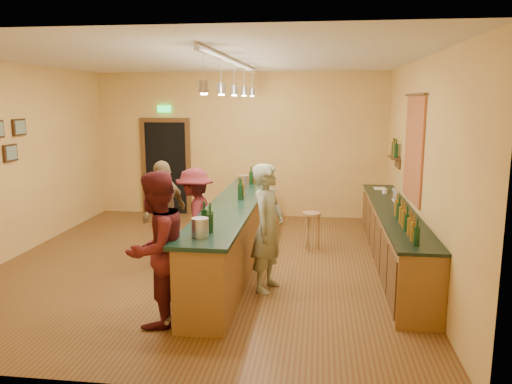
# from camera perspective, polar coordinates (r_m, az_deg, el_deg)

# --- Properties ---
(floor) EXTENTS (7.00, 7.00, 0.00)m
(floor) POSITION_cam_1_polar(r_m,az_deg,el_deg) (8.17, -5.80, -8.14)
(floor) COLOR brown
(floor) RESTS_ON ground
(ceiling) EXTENTS (6.50, 7.00, 0.02)m
(ceiling) POSITION_cam_1_polar(r_m,az_deg,el_deg) (7.77, -6.25, 14.84)
(ceiling) COLOR silver
(ceiling) RESTS_ON wall_back
(wall_back) EXTENTS (6.50, 0.02, 3.20)m
(wall_back) POSITION_cam_1_polar(r_m,az_deg,el_deg) (11.22, -1.92, 5.37)
(wall_back) COLOR tan
(wall_back) RESTS_ON floor
(wall_front) EXTENTS (6.50, 0.02, 3.20)m
(wall_front) POSITION_cam_1_polar(r_m,az_deg,el_deg) (4.53, -16.18, -2.77)
(wall_front) COLOR tan
(wall_front) RESTS_ON floor
(wall_left) EXTENTS (0.02, 7.00, 3.20)m
(wall_left) POSITION_cam_1_polar(r_m,az_deg,el_deg) (9.12, -26.35, 3.09)
(wall_left) COLOR tan
(wall_left) RESTS_ON floor
(wall_right) EXTENTS (0.02, 7.00, 3.20)m
(wall_right) POSITION_cam_1_polar(r_m,az_deg,el_deg) (7.74, 18.13, 2.52)
(wall_right) COLOR tan
(wall_right) RESTS_ON floor
(doorway) EXTENTS (1.15, 0.09, 2.48)m
(doorway) POSITION_cam_1_polar(r_m,az_deg,el_deg) (11.64, -10.23, 3.05)
(doorway) COLOR black
(doorway) RESTS_ON wall_back
(tapestry) EXTENTS (0.03, 1.40, 1.60)m
(tapestry) POSITION_cam_1_polar(r_m,az_deg,el_deg) (8.10, 17.57, 4.67)
(tapestry) COLOR maroon
(tapestry) RESTS_ON wall_right
(bottle_shelf) EXTENTS (0.17, 0.55, 0.54)m
(bottle_shelf) POSITION_cam_1_polar(r_m,az_deg,el_deg) (9.58, 15.60, 4.50)
(bottle_shelf) COLOR #493215
(bottle_shelf) RESTS_ON wall_right
(back_counter) EXTENTS (0.60, 4.55, 1.27)m
(back_counter) POSITION_cam_1_polar(r_m,az_deg,el_deg) (8.09, 15.49, -5.07)
(back_counter) COLOR brown
(back_counter) RESTS_ON floor
(tasting_bar) EXTENTS (0.73, 5.10, 1.38)m
(tasting_bar) POSITION_cam_1_polar(r_m,az_deg,el_deg) (7.90, -2.39, -4.15)
(tasting_bar) COLOR brown
(tasting_bar) RESTS_ON floor
(pendant_track) EXTENTS (0.11, 4.60, 0.50)m
(pendant_track) POSITION_cam_1_polar(r_m,az_deg,el_deg) (7.65, -2.52, 13.33)
(pendant_track) COLOR silver
(pendant_track) RESTS_ON ceiling
(bartender) EXTENTS (0.58, 0.74, 1.76)m
(bartender) POSITION_cam_1_polar(r_m,az_deg,el_deg) (6.83, 1.36, -4.12)
(bartender) COLOR gray
(bartender) RESTS_ON floor
(customer_a) EXTENTS (0.96, 1.07, 1.82)m
(customer_a) POSITION_cam_1_polar(r_m,az_deg,el_deg) (5.89, -11.34, -6.44)
(customer_a) COLOR #59191E
(customer_a) RESTS_ON floor
(customer_b) EXTENTS (0.73, 1.06, 1.67)m
(customer_b) POSITION_cam_1_polar(r_m,az_deg,el_deg) (8.08, -10.40, -2.32)
(customer_b) COLOR #997A51
(customer_b) RESTS_ON floor
(customer_c) EXTENTS (0.60, 1.03, 1.58)m
(customer_c) POSITION_cam_1_polar(r_m,az_deg,el_deg) (7.82, -6.98, -2.99)
(customer_c) COLOR #59191E
(customer_c) RESTS_ON floor
(bar_stool) EXTENTS (0.33, 0.33, 0.67)m
(bar_stool) POSITION_cam_1_polar(r_m,az_deg,el_deg) (8.77, 6.37, -3.29)
(bar_stool) COLOR olive
(bar_stool) RESTS_ON floor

